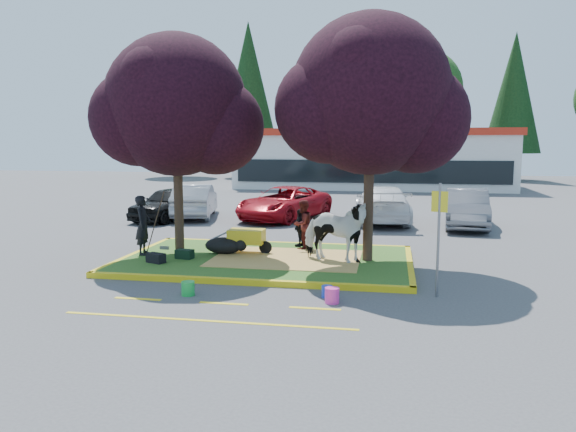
% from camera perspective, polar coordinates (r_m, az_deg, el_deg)
% --- Properties ---
extents(ground, '(90.00, 90.00, 0.00)m').
position_cam_1_polar(ground, '(16.35, -2.22, -4.77)').
color(ground, '#424244').
rests_on(ground, ground).
extents(median_island, '(8.00, 5.00, 0.15)m').
position_cam_1_polar(median_island, '(16.33, -2.22, -4.51)').
color(median_island, '#2A551A').
rests_on(median_island, ground).
extents(curb_near, '(8.30, 0.16, 0.15)m').
position_cam_1_polar(curb_near, '(13.89, -4.58, -6.70)').
color(curb_near, gold).
rests_on(curb_near, ground).
extents(curb_far, '(8.30, 0.16, 0.15)m').
position_cam_1_polar(curb_far, '(18.81, -0.49, -2.89)').
color(curb_far, gold).
rests_on(curb_far, ground).
extents(curb_left, '(0.16, 5.30, 0.15)m').
position_cam_1_polar(curb_left, '(17.67, -15.27, -3.85)').
color(curb_left, gold).
rests_on(curb_left, ground).
extents(curb_right, '(0.16, 5.30, 0.15)m').
position_cam_1_polar(curb_right, '(15.96, 12.28, -4.97)').
color(curb_right, gold).
rests_on(curb_right, ground).
extents(straw_bedding, '(4.20, 3.00, 0.01)m').
position_cam_1_polar(straw_bedding, '(16.20, -0.15, -4.32)').
color(straw_bedding, tan).
rests_on(straw_bedding, median_island).
extents(tree_purple_left, '(5.06, 4.20, 6.51)m').
position_cam_1_polar(tree_purple_left, '(17.18, -11.25, 10.33)').
color(tree_purple_left, black).
rests_on(tree_purple_left, median_island).
extents(tree_purple_right, '(5.30, 4.40, 6.82)m').
position_cam_1_polar(tree_purple_right, '(15.80, 8.44, 11.37)').
color(tree_purple_right, black).
rests_on(tree_purple_right, median_island).
extents(fire_lane_stripe_a, '(1.10, 0.12, 0.01)m').
position_cam_1_polar(fire_lane_stripe_a, '(13.12, -15.01, -8.13)').
color(fire_lane_stripe_a, yellow).
rests_on(fire_lane_stripe_a, ground).
extents(fire_lane_stripe_b, '(1.10, 0.12, 0.01)m').
position_cam_1_polar(fire_lane_stripe_b, '(12.41, -6.54, -8.82)').
color(fire_lane_stripe_b, yellow).
rests_on(fire_lane_stripe_b, ground).
extents(fire_lane_stripe_c, '(1.10, 0.12, 0.01)m').
position_cam_1_polar(fire_lane_stripe_c, '(12.00, 2.76, -9.36)').
color(fire_lane_stripe_c, yellow).
rests_on(fire_lane_stripe_c, ground).
extents(fire_lane_long, '(6.00, 0.10, 0.01)m').
position_cam_1_polar(fire_lane_long, '(11.32, -8.34, -10.48)').
color(fire_lane_long, yellow).
rests_on(fire_lane_long, ground).
extents(retail_building, '(20.40, 8.40, 4.40)m').
position_cam_1_polar(retail_building, '(43.60, 8.53, 5.89)').
color(retail_building, silver).
rests_on(retail_building, ground).
extents(treeline, '(46.58, 7.80, 14.63)m').
position_cam_1_polar(treeline, '(53.40, 8.18, 12.09)').
color(treeline, black).
rests_on(treeline, ground).
extents(cow, '(2.24, 1.55, 1.73)m').
position_cam_1_polar(cow, '(15.63, 4.74, -1.57)').
color(cow, silver).
rests_on(cow, median_island).
extents(calf, '(1.30, 1.00, 0.50)m').
position_cam_1_polar(calf, '(16.94, -6.56, -3.00)').
color(calf, black).
rests_on(calf, median_island).
extents(handler, '(0.51, 0.70, 1.76)m').
position_cam_1_polar(handler, '(17.18, -14.51, -0.90)').
color(handler, black).
rests_on(handler, median_island).
extents(visitor_a, '(0.89, 0.94, 1.53)m').
position_cam_1_polar(visitor_a, '(17.54, 1.51, -0.87)').
color(visitor_a, '#471514').
rests_on(visitor_a, median_island).
extents(visitor_b, '(0.49, 0.77, 1.21)m').
position_cam_1_polar(visitor_b, '(17.95, 1.26, -1.19)').
color(visitor_b, black).
rests_on(visitor_b, median_island).
extents(wheelbarrow, '(1.92, 0.64, 0.72)m').
position_cam_1_polar(wheelbarrow, '(16.93, -4.19, -2.12)').
color(wheelbarrow, black).
rests_on(wheelbarrow, median_island).
extents(gear_bag_dark, '(0.59, 0.46, 0.26)m').
position_cam_1_polar(gear_bag_dark, '(16.05, -13.28, -4.17)').
color(gear_bag_dark, black).
rests_on(gear_bag_dark, median_island).
extents(gear_bag_green, '(0.53, 0.37, 0.26)m').
position_cam_1_polar(gear_bag_green, '(16.44, -10.47, -3.83)').
color(gear_bag_green, black).
rests_on(gear_bag_green, median_island).
extents(sign_post, '(0.35, 0.15, 2.59)m').
position_cam_1_polar(sign_post, '(12.96, 15.07, -1.09)').
color(sign_post, slate).
rests_on(sign_post, ground).
extents(bucket_green, '(0.31, 0.31, 0.32)m').
position_cam_1_polar(bucket_green, '(13.13, -10.12, -7.26)').
color(bucket_green, green).
rests_on(bucket_green, ground).
extents(bucket_pink, '(0.40, 0.40, 0.34)m').
position_cam_1_polar(bucket_pink, '(12.37, 4.49, -8.05)').
color(bucket_pink, '#FB37A8').
rests_on(bucket_pink, ground).
extents(bucket_blue, '(0.32, 0.32, 0.27)m').
position_cam_1_polar(bucket_blue, '(12.82, 3.99, -7.65)').
color(bucket_blue, blue).
rests_on(bucket_blue, ground).
extents(car_black, '(2.76, 4.62, 1.47)m').
position_cam_1_polar(car_black, '(25.65, -11.95, 1.26)').
color(car_black, black).
rests_on(car_black, ground).
extents(car_silver, '(2.59, 4.91, 1.54)m').
position_cam_1_polar(car_silver, '(26.26, -9.43, 1.54)').
color(car_silver, '#9A9BA1').
rests_on(car_silver, ground).
extents(car_red, '(4.17, 5.84, 1.48)m').
position_cam_1_polar(car_red, '(25.22, -0.36, 1.32)').
color(car_red, '#A80E18').
rests_on(car_red, ground).
extents(car_white, '(2.67, 5.62, 1.58)m').
position_cam_1_polar(car_white, '(24.67, 9.57, 1.20)').
color(car_white, white).
rests_on(car_white, ground).
extents(car_grey, '(2.03, 4.82, 1.55)m').
position_cam_1_polar(car_grey, '(24.00, 17.69, 0.72)').
color(car_grey, slate).
rests_on(car_grey, ground).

